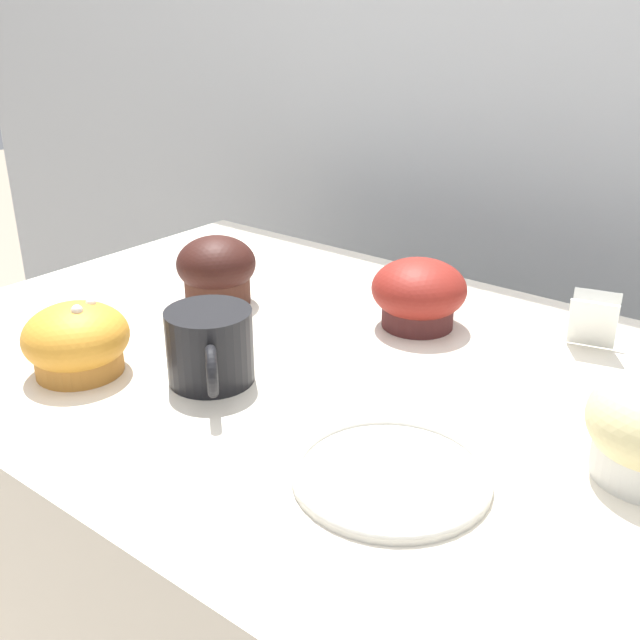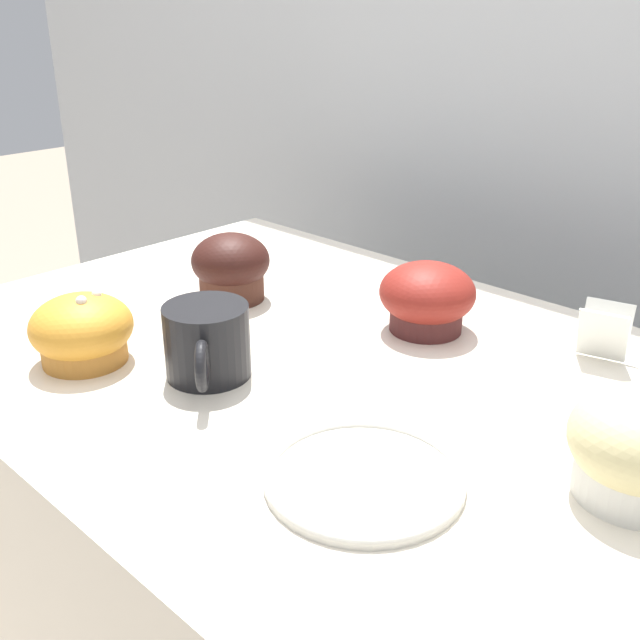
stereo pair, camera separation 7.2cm
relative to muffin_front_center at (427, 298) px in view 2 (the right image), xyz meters
name	(u,v)px [view 2 (the right image)]	position (x,y,z in m)	size (l,w,h in m)	color
wall_back	(598,255)	(0.00, 0.46, -0.06)	(3.20, 0.10, 1.80)	#B2B7BC
muffin_front_center	(427,298)	(0.00, 0.00, 0.00)	(0.11, 0.11, 0.08)	#4B2120
muffin_back_left	(637,450)	(0.30, -0.15, 0.00)	(0.11, 0.11, 0.09)	silver
muffin_back_right	(82,331)	(-0.21, -0.32, -0.01)	(0.11, 0.11, 0.08)	#C17B30
muffin_front_left	(231,267)	(-0.24, -0.09, 0.00)	(0.10, 0.10, 0.09)	#48261C
coffee_cup	(207,340)	(-0.09, -0.25, 0.00)	(0.11, 0.11, 0.08)	black
serving_plate	(364,478)	(0.14, -0.28, -0.04)	(0.16, 0.16, 0.01)	beige
price_card	(604,332)	(0.18, 0.07, -0.01)	(0.06, 0.05, 0.06)	white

